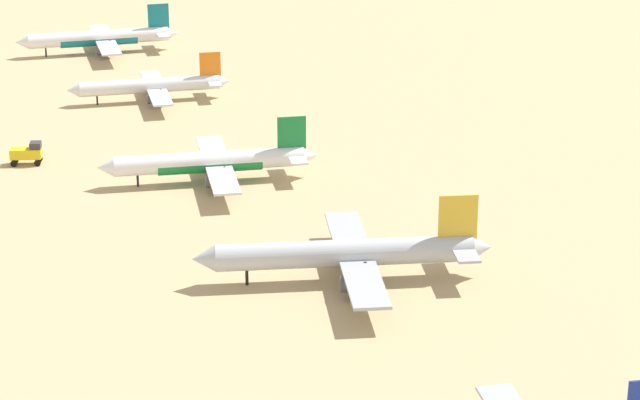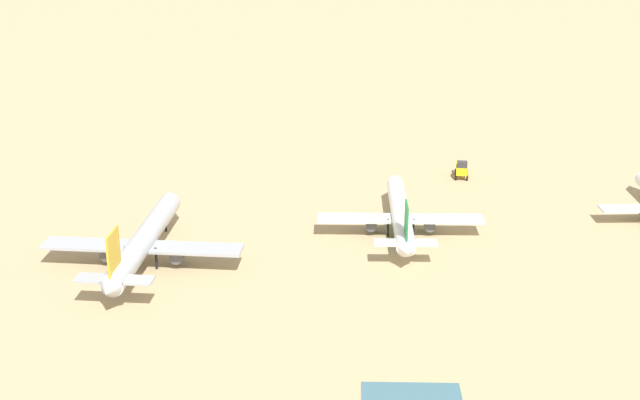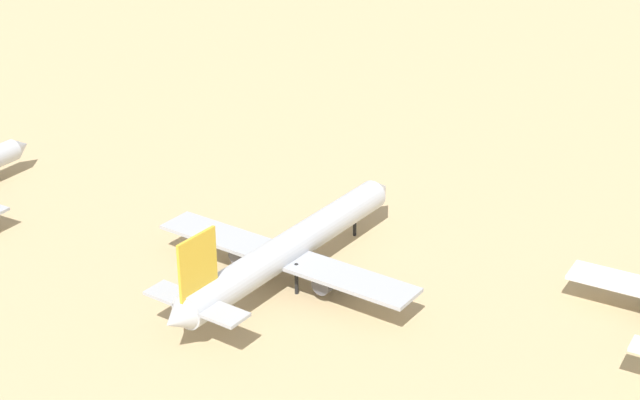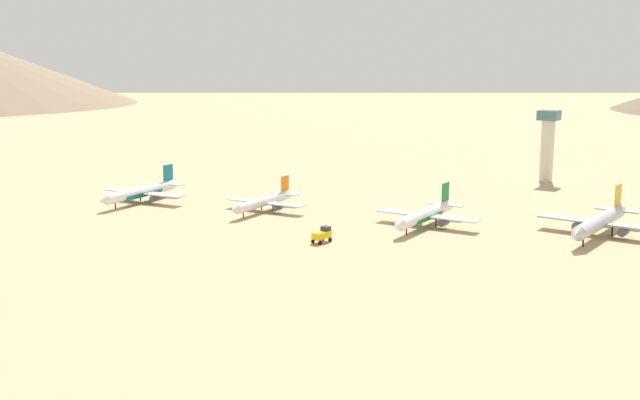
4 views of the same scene
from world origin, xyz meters
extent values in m
plane|color=tan|center=(0.00, 0.00, 0.00)|extent=(1800.00, 1800.00, 0.00)
cylinder|color=white|center=(18.52, -89.69, 3.64)|extent=(31.37, 6.09, 3.29)
cone|color=white|center=(35.44, -88.16, 3.64)|extent=(3.05, 3.46, 3.23)
cone|color=white|center=(1.78, -91.21, 3.64)|extent=(2.68, 3.17, 2.96)
cube|color=#14727F|center=(4.88, -90.93, 7.50)|extent=(4.77, 0.73, 6.07)
cube|color=silver|center=(4.37, -90.98, 3.97)|extent=(3.70, 10.61, 0.31)
cube|color=silver|center=(17.23, -89.81, 3.06)|extent=(6.97, 29.73, 0.39)
cylinder|color=#4C4C54|center=(17.45, -84.57, 1.87)|extent=(3.80, 2.31, 1.99)
cylinder|color=#4C4C54|center=(18.39, -94.93, 1.87)|extent=(3.80, 2.31, 1.99)
cylinder|color=black|center=(30.33, -88.62, 1.66)|extent=(0.38, 0.38, 3.31)
cylinder|color=black|center=(16.16, -87.65, 1.66)|extent=(0.38, 0.38, 3.31)
cylinder|color=black|center=(16.57, -92.13, 1.66)|extent=(0.38, 0.38, 3.31)
cylinder|color=#14727F|center=(18.52, -89.69, 3.39)|extent=(17.39, 4.83, 3.30)
cylinder|color=silver|center=(9.24, -48.36, 3.20)|extent=(27.54, 4.35, 2.89)
cone|color=silver|center=(24.16, -47.56, 3.20)|extent=(2.59, 2.96, 2.84)
cone|color=silver|center=(-5.51, -49.14, 3.20)|extent=(2.27, 2.72, 2.61)
cube|color=orange|center=(-2.77, -49.00, 6.59)|extent=(4.20, 0.49, 5.33)
cube|color=silver|center=(-3.23, -49.02, 3.49)|extent=(2.92, 9.26, 0.27)
cube|color=silver|center=(8.10, -48.42, 2.69)|extent=(5.18, 26.07, 0.34)
cylinder|color=#4C4C54|center=(8.47, -43.82, 1.65)|extent=(3.29, 1.92, 1.75)
cylinder|color=#4C4C54|center=(8.96, -52.95, 1.65)|extent=(3.29, 1.92, 1.75)
cylinder|color=black|center=(19.65, -47.80, 1.46)|extent=(0.34, 0.34, 2.91)
cylinder|color=black|center=(7.24, -46.48, 1.46)|extent=(0.34, 0.34, 2.91)
cylinder|color=black|center=(7.45, -50.44, 1.46)|extent=(0.34, 0.34, 2.91)
cylinder|color=white|center=(2.24, 1.02, 3.59)|extent=(30.81, 3.44, 3.25)
cone|color=white|center=(19.00, 1.12, 3.59)|extent=(2.76, 3.20, 3.19)
cone|color=white|center=(-14.35, 0.91, 3.59)|extent=(2.41, 2.94, 2.93)
cube|color=#197A38|center=(-11.27, 0.93, 7.40)|extent=(4.71, 0.33, 5.99)
cube|color=silver|center=(-11.79, 0.93, 3.92)|extent=(2.80, 10.28, 0.31)
cube|color=silver|center=(0.96, 1.01, 3.02)|extent=(4.46, 29.11, 0.38)
cylinder|color=#4C4C54|center=(1.61, 6.15, 1.85)|extent=(3.60, 1.99, 1.97)
cylinder|color=#4C4C54|center=(1.67, -4.12, 1.85)|extent=(3.60, 1.99, 1.97)
cylinder|color=black|center=(13.94, 1.09, 1.63)|extent=(0.38, 0.38, 3.27)
cylinder|color=black|center=(0.09, 3.23, 1.63)|extent=(0.38, 0.38, 3.27)
cylinder|color=black|center=(0.12, -1.22, 1.63)|extent=(0.38, 0.38, 3.27)
cylinder|color=#197A38|center=(2.24, 1.02, 3.35)|extent=(16.96, 3.36, 3.26)
cylinder|color=#B2B7C1|center=(-11.75, 43.45, 4.03)|extent=(34.74, 6.11, 3.65)
cone|color=#B2B7C1|center=(7.03, 42.10, 4.03)|extent=(3.32, 3.79, 3.58)
cone|color=#B2B7C1|center=(-30.33, 44.78, 4.03)|extent=(2.92, 3.47, 3.28)
cube|color=gold|center=(-26.88, 44.54, 8.31)|extent=(5.29, 0.71, 6.72)
cube|color=#A4A8B2|center=(-27.45, 44.58, 4.40)|extent=(3.89, 11.71, 0.35)
cube|color=#A4A8B2|center=(-13.18, 43.55, 3.39)|extent=(7.13, 32.91, 0.43)
cylinder|color=#4C4C54|center=(-12.01, 49.25, 2.07)|extent=(4.18, 2.49, 2.21)
cylinder|color=#4C4C54|center=(-12.83, 37.75, 2.07)|extent=(4.18, 2.49, 2.21)
cylinder|color=black|center=(1.36, 42.51, 1.83)|extent=(0.42, 0.42, 3.67)
cylinder|color=black|center=(-13.96, 46.11, 1.83)|extent=(0.42, 0.42, 3.67)
cylinder|color=black|center=(-14.32, 41.13, 1.83)|extent=(0.42, 0.42, 3.67)
cube|color=yellow|center=(32.03, -13.46, 1.95)|extent=(5.42, 2.87, 1.70)
cube|color=#333338|center=(30.34, -13.27, 3.35)|extent=(2.02, 2.26, 1.10)
cylinder|color=black|center=(29.93, -14.38, 0.55)|extent=(1.13, 0.47, 1.10)
cylinder|color=black|center=(30.19, -12.10, 0.55)|extent=(1.13, 0.47, 1.10)
cylinder|color=black|center=(33.86, -14.82, 0.55)|extent=(1.13, 0.47, 1.10)
cylinder|color=black|center=(34.12, -12.54, 0.55)|extent=(1.13, 0.47, 1.10)
cylinder|color=beige|center=(-93.24, 6.29, 11.37)|extent=(4.80, 4.80, 22.75)
cube|color=#3F6B7A|center=(-93.24, 6.29, 24.55)|extent=(7.20, 7.20, 3.60)
camera|label=1|loc=(19.30, 198.49, 70.71)|focal=72.25mm
camera|label=2|loc=(-147.81, 11.46, 62.57)|focal=51.36mm
camera|label=3|loc=(-90.45, -7.08, 52.48)|focal=53.18mm
camera|label=4|loc=(185.32, 83.56, 45.11)|focal=42.13mm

